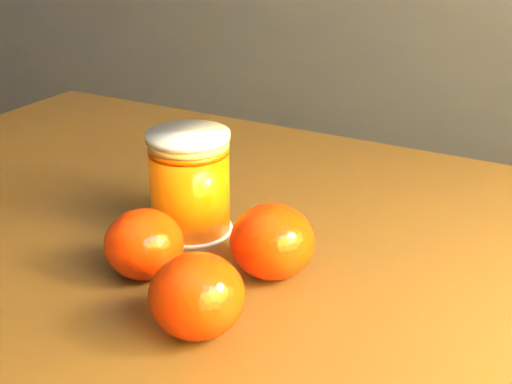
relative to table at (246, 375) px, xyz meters
The scene contains 6 objects.
kitchen_counter 1.46m from the table, 129.08° to the left, with size 3.15×0.60×0.90m, color #454449.
table is the anchor object (origin of this frame).
juice_glass 0.17m from the table, 148.49° to the left, with size 0.07×0.07×0.09m.
orange_front 0.12m from the table, 35.34° to the left, with size 0.07×0.07×0.06m, color #FA3105.
orange_back 0.15m from the table, 85.03° to the right, with size 0.06×0.06×0.06m, color #FA3105.
orange_extra 0.14m from the table, 154.30° to the right, with size 0.06×0.06×0.05m, color #FA3105.
Camera 1 is at (1.14, -0.09, 1.02)m, focal length 50.00 mm.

